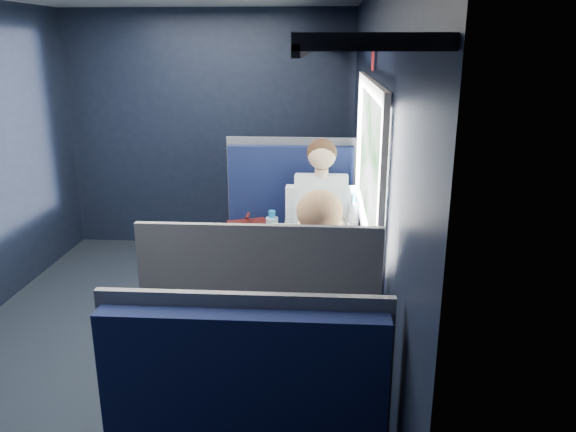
# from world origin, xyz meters

# --- Properties ---
(ground) EXTENTS (2.80, 4.20, 0.01)m
(ground) POSITION_xyz_m (0.00, 0.00, -0.01)
(ground) COLOR black
(room_shell) EXTENTS (3.00, 4.40, 2.40)m
(room_shell) POSITION_xyz_m (0.02, 0.00, 1.48)
(room_shell) COLOR black
(room_shell) RESTS_ON ground
(table) EXTENTS (0.62, 1.00, 0.74)m
(table) POSITION_xyz_m (1.03, 0.00, 0.66)
(table) COLOR #54565E
(table) RESTS_ON ground
(seat_bay_near) EXTENTS (1.04, 0.62, 1.26)m
(seat_bay_near) POSITION_xyz_m (0.84, 0.87, 0.42)
(seat_bay_near) COLOR #0C1235
(seat_bay_near) RESTS_ON ground
(seat_bay_far) EXTENTS (1.04, 0.62, 1.26)m
(seat_bay_far) POSITION_xyz_m (0.85, -0.87, 0.41)
(seat_bay_far) COLOR #0C1235
(seat_bay_far) RESTS_ON ground
(seat_row_front) EXTENTS (1.04, 0.51, 1.16)m
(seat_row_front) POSITION_xyz_m (0.85, 1.80, 0.41)
(seat_row_front) COLOR #0C1235
(seat_row_front) RESTS_ON ground
(man) EXTENTS (0.53, 0.56, 1.32)m
(man) POSITION_xyz_m (1.10, 0.70, 0.72)
(man) COLOR black
(man) RESTS_ON ground
(woman) EXTENTS (0.53, 0.56, 1.32)m
(woman) POSITION_xyz_m (1.10, -0.71, 0.73)
(woman) COLOR black
(woman) RESTS_ON ground
(papers) EXTENTS (0.74, 0.92, 0.01)m
(papers) POSITION_xyz_m (1.09, 0.03, 0.74)
(papers) COLOR white
(papers) RESTS_ON table
(laptop) EXTENTS (0.27, 0.33, 0.23)m
(laptop) POSITION_xyz_m (1.21, -0.00, 0.80)
(laptop) COLOR silver
(laptop) RESTS_ON table
(bottle_small) EXTENTS (0.07, 0.07, 0.24)m
(bottle_small) POSITION_xyz_m (1.33, 0.40, 0.85)
(bottle_small) COLOR silver
(bottle_small) RESTS_ON table
(cup) EXTENTS (0.07, 0.07, 0.09)m
(cup) POSITION_xyz_m (1.21, 0.38, 0.79)
(cup) COLOR white
(cup) RESTS_ON table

